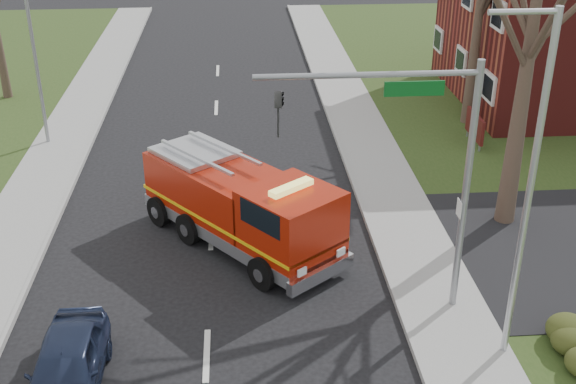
{
  "coord_description": "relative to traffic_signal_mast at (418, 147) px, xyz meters",
  "views": [
    {
      "loc": [
        0.91,
        -14.08,
        11.29
      ],
      "look_at": [
        2.35,
        4.79,
        2.0
      ],
      "focal_mm": 45.0,
      "sensor_mm": 36.0,
      "label": 1
    }
  ],
  "objects": [
    {
      "name": "ground",
      "position": [
        -5.21,
        -1.5,
        -4.71
      ],
      "size": [
        120.0,
        120.0,
        0.0
      ],
      "primitive_type": "plane",
      "color": "black",
      "rests_on": "ground"
    },
    {
      "name": "health_center_sign",
      "position": [
        5.29,
        11.0,
        -3.83
      ],
      "size": [
        0.12,
        2.0,
        1.4
      ],
      "color": "#481210",
      "rests_on": "ground"
    },
    {
      "name": "utility_pole_far",
      "position": [
        -12.01,
        12.5,
        -1.21
      ],
      "size": [
        0.14,
        0.14,
        7.0
      ],
      "primitive_type": "cylinder",
      "color": "gray",
      "rests_on": "ground"
    },
    {
      "name": "sidewalk_right",
      "position": [
        0.99,
        -1.5,
        -4.63
      ],
      "size": [
        2.4,
        80.0,
        0.15
      ],
      "primitive_type": "cube",
      "color": "gray",
      "rests_on": "ground"
    },
    {
      "name": "fire_engine",
      "position": [
        -4.22,
        3.81,
        -3.44
      ],
      "size": [
        6.17,
        6.89,
        2.8
      ],
      "rotation": [
        0.0,
        0.0,
        0.67
      ],
      "color": "#9C1807",
      "rests_on": "ground"
    },
    {
      "name": "traffic_signal_mast",
      "position": [
        0.0,
        0.0,
        0.0
      ],
      "size": [
        5.29,
        0.18,
        6.8
      ],
      "color": "gray",
      "rests_on": "ground"
    },
    {
      "name": "parked_car_maroon",
      "position": [
        -8.27,
        -2.5,
        -4.04
      ],
      "size": [
        1.59,
        3.92,
        1.33
      ],
      "primitive_type": "imported",
      "rotation": [
        0.0,
        0.0,
        0.0
      ],
      "color": "#1C243D",
      "rests_on": "ground"
    },
    {
      "name": "streetlight_pole",
      "position": [
        1.93,
        -2.0,
        -0.16
      ],
      "size": [
        1.48,
        0.16,
        8.4
      ],
      "color": "#B7BABF",
      "rests_on": "ground"
    }
  ]
}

